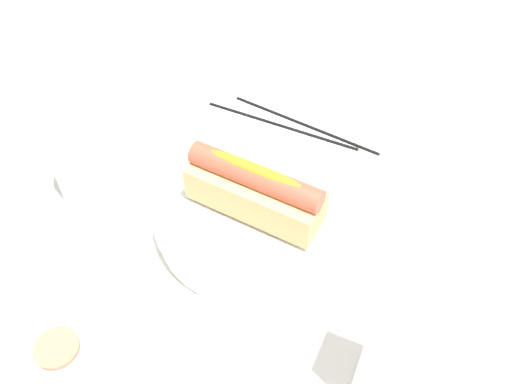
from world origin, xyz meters
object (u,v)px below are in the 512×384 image
Objects in this scene: serving_bowl at (256,212)px; water_glass at (83,164)px; chopstick_near at (281,125)px; chopstick_far at (305,124)px; hotdog_front at (256,187)px; napkin_box at (434,371)px.

serving_bowl is 2.50× the size of water_glass.
chopstick_near is (0.02, -0.17, -0.01)m from serving_bowl.
hotdog_front is at bearing 101.09° from chopstick_far.
napkin_box reaches higher than hotdog_front.
napkin_box is 0.40m from chopstick_near.
hotdog_front is 0.18m from chopstick_near.
chopstick_far is (-0.01, -0.18, -0.05)m from hotdog_front.
chopstick_far is at bearing -137.76° from water_glass.
serving_bowl reaches higher than chopstick_near.
chopstick_near is at bearing 36.05° from chopstick_far.
hotdog_front is 1.74× the size of water_glass.
water_glass is 0.29m from chopstick_far.
water_glass reaches higher than chopstick_far.
hotdog_front is at bearing -176.15° from water_glass.
chopstick_far is (-0.01, -0.18, -0.01)m from serving_bowl.
napkin_box is 0.68× the size of chopstick_near.
chopstick_far is (-0.21, -0.19, -0.04)m from water_glass.
napkin_box reaches higher than chopstick_near.
chopstick_far is (0.19, -0.34, -0.07)m from napkin_box.
water_glass is at bearing 3.85° from hotdog_front.
chopstick_far is at bearing -93.16° from hotdog_front.
water_glass is 0.41× the size of chopstick_near.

